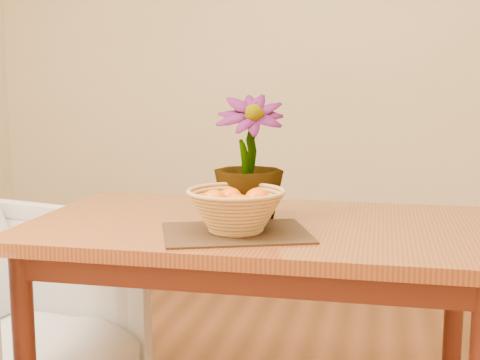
# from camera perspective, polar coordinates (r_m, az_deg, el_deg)

# --- Properties ---
(wall_back) EXTENTS (4.00, 0.02, 2.70)m
(wall_back) POSITION_cam_1_polar(r_m,az_deg,el_deg) (3.93, 6.89, 11.09)
(wall_back) COLOR #FFE8C2
(wall_back) RESTS_ON floor
(table) EXTENTS (1.40, 0.80, 0.75)m
(table) POSITION_cam_1_polar(r_m,az_deg,el_deg) (2.06, 1.57, -6.00)
(table) COLOR brown
(table) RESTS_ON floor
(placemat) EXTENTS (0.49, 0.43, 0.01)m
(placemat) POSITION_cam_1_polar(r_m,az_deg,el_deg) (1.89, -0.35, -4.53)
(placemat) COLOR #3C2816
(placemat) RESTS_ON table
(wicker_basket) EXTENTS (0.28, 0.28, 0.11)m
(wicker_basket) POSITION_cam_1_polar(r_m,az_deg,el_deg) (1.88, -0.35, -2.78)
(wicker_basket) COLOR tan
(wicker_basket) RESTS_ON placemat
(orange_pile) EXTENTS (0.19, 0.18, 0.08)m
(orange_pile) POSITION_cam_1_polar(r_m,az_deg,el_deg) (1.88, -0.35, -1.96)
(orange_pile) COLOR #FF6704
(orange_pile) RESTS_ON wicker_basket
(potted_plant) EXTENTS (0.25, 0.25, 0.39)m
(potted_plant) POSITION_cam_1_polar(r_m,az_deg,el_deg) (2.05, 0.75, 1.90)
(potted_plant) COLOR #1A4914
(potted_plant) RESTS_ON table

